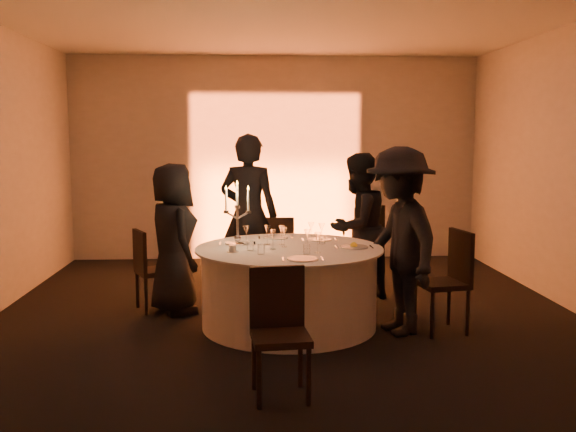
{
  "coord_description": "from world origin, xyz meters",
  "views": [
    {
      "loc": [
        -0.36,
        -6.05,
        1.83
      ],
      "look_at": [
        0.0,
        0.2,
        1.05
      ],
      "focal_mm": 40.0,
      "sensor_mm": 36.0,
      "label": 1
    }
  ],
  "objects": [
    {
      "name": "chair_back_left",
      "position": [
        -0.07,
        1.32,
        0.51
      ],
      "size": [
        0.41,
        0.42,
        0.91
      ],
      "rotation": [
        0.0,
        0.0,
        3.1
      ],
      "color": "black",
      "rests_on": "floor"
    },
    {
      "name": "uplighter_fixture",
      "position": [
        0.0,
        3.2,
        0.05
      ],
      "size": [
        0.25,
        0.12,
        0.1
      ],
      "primitive_type": "cube",
      "color": "black",
      "rests_on": "floor"
    },
    {
      "name": "chair_left",
      "position": [
        -1.43,
        0.64,
        0.48
      ],
      "size": [
        0.5,
        0.5,
        0.86
      ],
      "rotation": [
        0.0,
        0.0,
        2.02
      ],
      "color": "black",
      "rests_on": "floor"
    },
    {
      "name": "plate_back_right",
      "position": [
        0.33,
        0.42,
        0.78
      ],
      "size": [
        0.35,
        0.25,
        0.01
      ],
      "color": "silver",
      "rests_on": "banquet_table"
    },
    {
      "name": "wine_glass_b",
      "position": [
        -0.07,
        0.17,
        0.91
      ],
      "size": [
        0.07,
        0.07,
        0.19
      ],
      "color": "white",
      "rests_on": "banquet_table"
    },
    {
      "name": "plate_back_left",
      "position": [
        -0.11,
        0.57,
        0.78
      ],
      "size": [
        0.36,
        0.26,
        0.01
      ],
      "color": "silver",
      "rests_on": "banquet_table"
    },
    {
      "name": "chair_right",
      "position": [
        1.49,
        -0.25,
        0.54
      ],
      "size": [
        0.49,
        0.49,
        0.96
      ],
      "rotation": [
        0.0,
        0.0,
        -1.38
      ],
      "color": "black",
      "rests_on": "floor"
    },
    {
      "name": "chair_front",
      "position": [
        -0.17,
        -1.64,
        0.51
      ],
      "size": [
        0.43,
        0.43,
        0.91
      ],
      "rotation": [
        0.0,
        0.0,
        0.09
      ],
      "color": "black",
      "rests_on": "floor"
    },
    {
      "name": "candelabra",
      "position": [
        -0.5,
        0.16,
        0.99
      ],
      "size": [
        0.27,
        0.13,
        0.64
      ],
      "color": "silver",
      "rests_on": "banquet_table"
    },
    {
      "name": "wall_back",
      "position": [
        0.0,
        3.5,
        1.5
      ],
      "size": [
        7.0,
        0.0,
        7.0
      ],
      "primitive_type": "plane",
      "rotation": [
        1.57,
        0.0,
        0.0
      ],
      "color": "#BCB6AF",
      "rests_on": "floor"
    },
    {
      "name": "plate_left",
      "position": [
        -0.5,
        0.24,
        0.78
      ],
      "size": [
        0.36,
        0.24,
        0.01
      ],
      "color": "silver",
      "rests_on": "banquet_table"
    },
    {
      "name": "plate_right",
      "position": [
        0.62,
        -0.04,
        0.79
      ],
      "size": [
        0.36,
        0.27,
        0.08
      ],
      "color": "silver",
      "rests_on": "banquet_table"
    },
    {
      "name": "guest_back_right",
      "position": [
        0.81,
        0.9,
        0.82
      ],
      "size": [
        1.01,
        1.0,
        1.65
      ],
      "primitive_type": "imported",
      "rotation": [
        0.0,
        0.0,
        -2.41
      ],
      "color": "black",
      "rests_on": "floor"
    },
    {
      "name": "wine_glass_h",
      "position": [
        0.17,
        -0.09,
        0.91
      ],
      "size": [
        0.07,
        0.07,
        0.19
      ],
      "color": "white",
      "rests_on": "banquet_table"
    },
    {
      "name": "wine_glass_e",
      "position": [
        -0.21,
        0.2,
        0.91
      ],
      "size": [
        0.07,
        0.07,
        0.19
      ],
      "color": "white",
      "rests_on": "banquet_table"
    },
    {
      "name": "wine_glass_i",
      "position": [
        -0.41,
        0.17,
        0.91
      ],
      "size": [
        0.07,
        0.07,
        0.19
      ],
      "color": "white",
      "rests_on": "banquet_table"
    },
    {
      "name": "coffee_cup",
      "position": [
        -0.54,
        -0.21,
        0.8
      ],
      "size": [
        0.11,
        0.11,
        0.07
      ],
      "color": "silver",
      "rests_on": "banquet_table"
    },
    {
      "name": "wall_front",
      "position": [
        0.0,
        -3.5,
        1.5
      ],
      "size": [
        7.0,
        0.0,
        7.0
      ],
      "primitive_type": "plane",
      "rotation": [
        -1.57,
        0.0,
        0.0
      ],
      "color": "#BCB6AF",
      "rests_on": "floor"
    },
    {
      "name": "banquet_table",
      "position": [
        0.0,
        0.0,
        0.38
      ],
      "size": [
        1.8,
        1.8,
        0.77
      ],
      "color": "black",
      "rests_on": "floor"
    },
    {
      "name": "wine_glass_a",
      "position": [
        -0.16,
        -0.09,
        0.91
      ],
      "size": [
        0.07,
        0.07,
        0.19
      ],
      "color": "white",
      "rests_on": "banquet_table"
    },
    {
      "name": "tumbler_c",
      "position": [
        -0.27,
        -0.34,
        0.82
      ],
      "size": [
        0.07,
        0.07,
        0.09
      ],
      "primitive_type": "cylinder",
      "color": "white",
      "rests_on": "banquet_table"
    },
    {
      "name": "chair_back_right",
      "position": [
        0.92,
        1.22,
        0.59
      ],
      "size": [
        0.63,
        0.63,
        1.04
      ],
      "rotation": [
        0.0,
        0.0,
        -2.55
      ],
      "color": "black",
      "rests_on": "floor"
    },
    {
      "name": "wine_glass_g",
      "position": [
        0.35,
        0.31,
        0.91
      ],
      "size": [
        0.07,
        0.07,
        0.19
      ],
      "color": "white",
      "rests_on": "banquet_table"
    },
    {
      "name": "guest_left",
      "position": [
        -1.17,
        0.55,
        0.78
      ],
      "size": [
        0.77,
        0.9,
        1.56
      ],
      "primitive_type": "imported",
      "rotation": [
        0.0,
        0.0,
        2.01
      ],
      "color": "black",
      "rests_on": "floor"
    },
    {
      "name": "tumbler_a",
      "position": [
        0.34,
        0.17,
        0.82
      ],
      "size": [
        0.07,
        0.07,
        0.09
      ],
      "primitive_type": "cylinder",
      "color": "white",
      "rests_on": "banquet_table"
    },
    {
      "name": "wine_glass_f",
      "position": [
        0.25,
        0.39,
        0.91
      ],
      "size": [
        0.07,
        0.07,
        0.19
      ],
      "color": "white",
      "rests_on": "banquet_table"
    },
    {
      "name": "wine_glass_d",
      "position": [
        0.24,
        -0.3,
        0.91
      ],
      "size": [
        0.07,
        0.07,
        0.19
      ],
      "color": "white",
      "rests_on": "banquet_table"
    },
    {
      "name": "ceiling",
      "position": [
        0.0,
        0.0,
        3.0
      ],
      "size": [
        7.0,
        7.0,
        0.0
      ],
      "primitive_type": "plane",
      "rotation": [
        3.14,
        0.0,
        0.0
      ],
      "color": "silver",
      "rests_on": "wall_back"
    },
    {
      "name": "tumbler_b",
      "position": [
        -0.37,
        -0.14,
        0.82
      ],
      "size": [
        0.07,
        0.07,
        0.09
      ],
      "primitive_type": "cylinder",
      "color": "white",
      "rests_on": "banquet_table"
    },
    {
      "name": "tumbler_d",
      "position": [
        0.14,
        -0.36,
        0.82
      ],
      "size": [
        0.07,
        0.07,
        0.09
      ],
      "primitive_type": "cylinder",
      "color": "white",
      "rests_on": "banquet_table"
    },
    {
      "name": "floor",
      "position": [
        0.0,
        0.0,
        0.0
      ],
      "size": [
        7.0,
        7.0,
        0.0
      ],
      "primitive_type": "plane",
      "color": "black",
      "rests_on": "ground"
    },
    {
      "name": "plate_front",
      "position": [
        0.08,
        -0.61,
        0.78
      ],
      "size": [
        0.35,
        0.27,
        0.01
      ],
      "color": "silver",
      "rests_on": "banquet_table"
    },
    {
      "name": "guest_right",
      "position": [
        1.0,
        -0.27,
        0.87
      ],
      "size": [
        0.91,
        1.25,
        1.74
      ],
      "primitive_type": "imported",
      "rotation": [
        0.0,
        0.0,
        -1.31
      ],
      "color": "black",
      "rests_on": "floor"
    },
    {
      "name": "wine_glass_c",
      "position": [
        -0.04,
        0.03,
        0.91
      ],
      "size": [
        0.07,
        0.07,
        0.19
      ],
      "color": "white",
      "rests_on": "banquet_table"
    },
    {
      "name": "guest_back_left",
      "position": [
        -0.39,
        1.27,
        0.93
      ],
      "size": [
        0.78,
        0.63,
        1.86
      ],
      "primitive_type": "imported",
      "rotation": [
        0.0,
        0.0,
        2.84
      ],
      "color": "black",
      "rests_on": "floor"
    }
  ]
}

